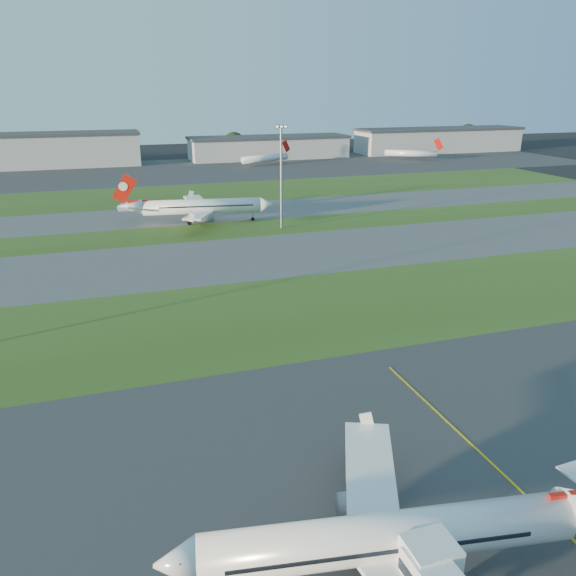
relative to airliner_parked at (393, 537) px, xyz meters
name	(u,v)px	position (x,y,z in m)	size (l,w,h in m)	color
ground	(512,545)	(10.72, -0.33, -3.73)	(700.00, 700.00, 0.00)	black
apron_near	(512,545)	(10.72, -0.33, -3.72)	(300.00, 70.00, 0.01)	#333335
grass_strip_a	(298,312)	(10.72, 51.67, -3.72)	(300.00, 34.00, 0.01)	#344D19
taxiway_a	(247,257)	(10.72, 84.67, -3.72)	(300.00, 32.00, 0.01)	#515154
grass_strip_b	(223,231)	(10.72, 109.67, -3.72)	(300.00, 18.00, 0.01)	#344D19
taxiway_b	(207,213)	(10.72, 131.67, -3.72)	(300.00, 26.00, 0.01)	#515154
grass_strip_c	(190,194)	(10.72, 164.67, -3.72)	(300.00, 40.00, 0.01)	#344D19
apron_far	(168,171)	(10.72, 224.67, -3.72)	(400.00, 80.00, 0.01)	#333335
yellow_line	(562,531)	(15.72, -0.33, -3.73)	(0.25, 60.00, 0.02)	gold
airliner_parked	(393,537)	(0.00, 0.00, 0.00)	(33.87, 28.52, 10.62)	white
airliner_taxiing	(201,207)	(7.14, 120.45, 0.51)	(38.52, 32.44, 12.07)	white
mini_jet_near	(265,158)	(56.43, 229.38, -0.45)	(27.07, 12.93, 9.48)	white
mini_jet_far	(411,153)	(131.89, 225.98, -0.45)	(24.60, 17.56, 9.48)	white
light_mast_centre	(281,170)	(25.72, 107.67, 11.08)	(3.20, 0.70, 25.80)	gray
hangar_west	(60,150)	(-34.28, 254.67, 3.91)	(71.40, 23.00, 15.20)	#ADB0B6
hangar_east	(269,147)	(65.72, 254.67, 1.91)	(81.60, 23.00, 11.20)	#ADB0B6
hangar_far_east	(439,140)	(165.72, 254.67, 2.91)	(96.90, 23.00, 13.20)	#ADB0B6
tree_mid_west	(116,149)	(-9.28, 265.67, 2.11)	(9.90, 9.90, 10.80)	black
tree_mid_east	(234,143)	(50.72, 268.67, 3.08)	(11.55, 11.55, 12.60)	black
tree_east	(365,141)	(125.72, 266.67, 2.43)	(10.45, 10.45, 11.40)	black
tree_far_east	(468,135)	(195.72, 270.67, 3.73)	(12.65, 12.65, 13.80)	black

